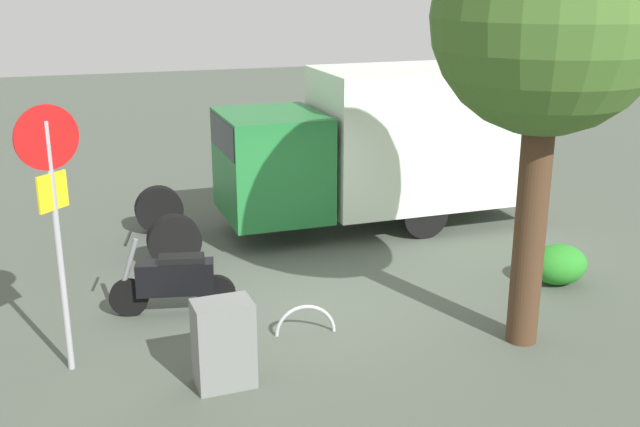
{
  "coord_description": "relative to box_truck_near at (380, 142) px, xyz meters",
  "views": [
    {
      "loc": [
        3.09,
        10.15,
        4.7
      ],
      "look_at": [
        -0.35,
        -0.42,
        1.23
      ],
      "focal_mm": 42.72,
      "sensor_mm": 36.0,
      "label": 1
    }
  ],
  "objects": [
    {
      "name": "ground_plane",
      "position": [
        2.43,
        3.09,
        -1.66
      ],
      "size": [
        60.0,
        60.0,
        0.0
      ],
      "primitive_type": "plane",
      "color": "#4A5347"
    },
    {
      "name": "box_truck_near",
      "position": [
        0.0,
        0.0,
        0.0
      ],
      "size": [
        7.62,
        2.31,
        3.05
      ],
      "rotation": [
        0.0,
        0.0,
        0.02
      ],
      "color": "black",
      "rests_on": "ground"
    },
    {
      "name": "motorcycle",
      "position": [
        4.37,
        2.93,
        -1.14
      ],
      "size": [
        1.79,
        0.67,
        1.2
      ],
      "rotation": [
        0.0,
        0.0,
        -0.2
      ],
      "color": "black",
      "rests_on": "ground"
    },
    {
      "name": "stop_sign",
      "position": [
        5.85,
        4.18,
        0.56
      ],
      "size": [
        0.71,
        0.33,
        3.33
      ],
      "color": "#9E9EA3",
      "rests_on": "ground"
    },
    {
      "name": "street_tree",
      "position": [
        0.06,
        5.23,
        2.51
      ],
      "size": [
        2.83,
        2.83,
        5.65
      ],
      "color": "#47301E",
      "rests_on": "ground"
    },
    {
      "name": "utility_cabinet",
      "position": [
        4.09,
        5.15,
        -1.12
      ],
      "size": [
        0.72,
        0.51,
        1.08
      ],
      "primitive_type": "cube",
      "rotation": [
        0.0,
        0.0,
        0.05
      ],
      "color": "slate",
      "rests_on": "ground"
    },
    {
      "name": "bike_rack_hoop",
      "position": [
        2.77,
        4.15,
        -1.66
      ],
      "size": [
        0.85,
        0.15,
        0.85
      ],
      "primitive_type": "torus",
      "rotation": [
        1.57,
        0.0,
        -0.12
      ],
      "color": "#B7B7BC",
      "rests_on": "ground"
    },
    {
      "name": "shrub_near_sign",
      "position": [
        -1.58,
        3.67,
        -1.34
      ],
      "size": [
        0.94,
        0.77,
        0.64
      ],
      "primitive_type": "ellipsoid",
      "color": "#288325",
      "rests_on": "ground"
    }
  ]
}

